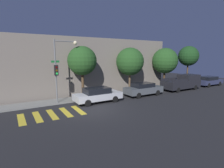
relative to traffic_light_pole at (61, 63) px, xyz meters
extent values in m
plane|color=black|center=(1.57, -3.37, -3.62)|extent=(60.00, 60.00, 0.00)
cube|color=slate|center=(1.57, 0.73, -3.55)|extent=(26.00, 1.80, 0.14)
cube|color=slate|center=(1.57, 5.03, -0.50)|extent=(26.00, 6.00, 6.23)
cube|color=gold|center=(-3.50, -2.57, -3.62)|extent=(0.45, 2.60, 0.00)
cube|color=gold|center=(-2.48, -2.57, -3.62)|extent=(0.45, 2.60, 0.00)
cube|color=gold|center=(-1.47, -2.57, -3.62)|extent=(0.45, 2.60, 0.00)
cube|color=gold|center=(-0.45, -2.57, -3.62)|extent=(0.45, 2.60, 0.00)
cube|color=gold|center=(0.56, -2.57, -3.62)|extent=(0.45, 2.60, 0.00)
cylinder|color=slate|center=(-0.43, 0.08, -0.77)|extent=(0.12, 0.12, 5.69)
cube|color=black|center=(-0.43, -0.13, -0.57)|extent=(0.30, 0.30, 0.90)
cylinder|color=#4C0C0C|center=(-0.43, -0.29, -0.30)|extent=(0.18, 0.02, 0.18)
cylinder|color=#593D0A|center=(-0.43, -0.29, -0.57)|extent=(0.18, 0.02, 0.18)
cylinder|color=#26E54C|center=(-0.43, -0.29, -0.84)|extent=(0.18, 0.02, 0.18)
cube|color=#19662D|center=(-0.43, 0.08, 0.17)|extent=(0.70, 0.02, 0.18)
cylinder|color=slate|center=(0.49, 0.08, 1.92)|extent=(1.85, 0.08, 0.08)
sphere|color=#F9E5B2|center=(1.42, 0.08, 1.82)|extent=(0.36, 0.36, 0.36)
cube|color=#B7BABF|center=(2.97, -1.27, -3.03)|extent=(4.40, 1.73, 0.58)
cube|color=black|center=(2.86, -1.27, -2.48)|extent=(2.29, 1.52, 0.51)
cylinder|color=black|center=(4.33, -0.50, -3.32)|extent=(0.60, 0.22, 0.60)
cylinder|color=black|center=(4.33, -2.05, -3.32)|extent=(0.60, 0.22, 0.60)
cylinder|color=black|center=(1.60, -0.50, -3.32)|extent=(0.60, 0.22, 0.60)
cylinder|color=black|center=(1.60, -2.05, -3.32)|extent=(0.60, 0.22, 0.60)
cube|color=#4C5156|center=(8.47, -1.27, -2.99)|extent=(4.27, 1.71, 0.66)
cube|color=black|center=(8.36, -1.27, -2.45)|extent=(2.22, 1.51, 0.42)
cylinder|color=black|center=(9.79, -0.51, -3.32)|extent=(0.60, 0.22, 0.60)
cylinder|color=black|center=(9.79, -2.04, -3.32)|extent=(0.60, 0.22, 0.60)
cylinder|color=black|center=(7.14, -0.51, -3.32)|extent=(0.60, 0.22, 0.60)
cylinder|color=black|center=(7.14, -2.04, -3.32)|extent=(0.60, 0.22, 0.60)
cube|color=black|center=(14.63, -1.27, -2.85)|extent=(5.32, 1.99, 0.93)
cube|color=black|center=(16.09, -1.27, -2.06)|extent=(2.39, 1.83, 0.65)
cube|color=black|center=(13.30, -0.40, -2.25)|extent=(2.66, 0.08, 0.28)
cube|color=black|center=(13.30, -2.15, -2.25)|extent=(2.66, 0.08, 0.28)
cylinder|color=black|center=(16.28, -0.37, -3.32)|extent=(0.60, 0.22, 0.60)
cylinder|color=black|center=(16.28, -2.18, -3.32)|extent=(0.60, 0.22, 0.60)
cylinder|color=black|center=(12.98, -0.37, -3.32)|extent=(0.60, 0.22, 0.60)
cylinder|color=black|center=(12.98, -2.18, -3.32)|extent=(0.60, 0.22, 0.60)
cube|color=#2D3351|center=(20.75, -1.27, -3.02)|extent=(4.46, 1.81, 0.58)
cube|color=black|center=(20.64, -1.27, -2.50)|extent=(2.32, 1.59, 0.47)
cylinder|color=black|center=(22.13, -0.46, -3.32)|extent=(0.60, 0.22, 0.60)
cylinder|color=black|center=(22.13, -2.09, -3.32)|extent=(0.60, 0.22, 0.60)
cylinder|color=black|center=(19.36, -0.46, -3.32)|extent=(0.60, 0.22, 0.60)
cylinder|color=black|center=(19.36, -2.09, -3.32)|extent=(0.60, 0.22, 0.60)
cylinder|color=#4C3823|center=(2.28, 0.71, -2.25)|extent=(0.27, 0.27, 2.74)
sphere|color=#234C1E|center=(2.28, 0.71, 0.19)|extent=(2.84, 2.84, 2.84)
cylinder|color=brown|center=(8.06, 0.71, -2.40)|extent=(0.24, 0.24, 2.43)
sphere|color=#234C1E|center=(8.06, 0.71, 0.01)|extent=(3.18, 3.18, 3.18)
cylinder|color=#42301E|center=(13.76, 0.71, -2.42)|extent=(0.27, 0.27, 2.40)
sphere|color=#234C1E|center=(13.76, 0.71, 0.02)|extent=(3.31, 3.31, 3.31)
cylinder|color=#4C3823|center=(18.52, 0.71, -2.03)|extent=(0.21, 0.21, 3.18)
sphere|color=#193D19|center=(18.52, 0.71, 0.63)|extent=(2.84, 2.84, 2.84)
camera|label=1|loc=(-4.02, -15.48, 0.68)|focal=28.00mm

